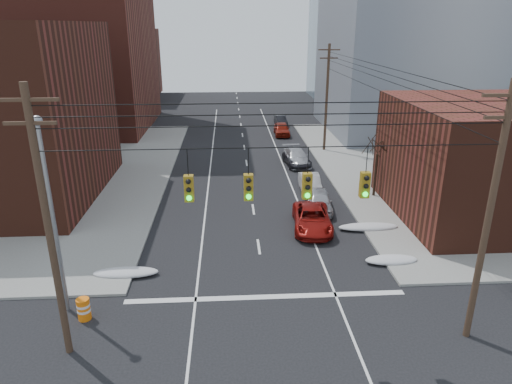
{
  "coord_description": "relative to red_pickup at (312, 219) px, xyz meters",
  "views": [
    {
      "loc": [
        -1.7,
        -12.96,
        12.8
      ],
      "look_at": [
        -0.07,
        13.55,
        3.0
      ],
      "focal_mm": 32.0,
      "sensor_mm": 36.0,
      "label": 1
    }
  ],
  "objects": [
    {
      "name": "building_glass",
      "position": [
        20.3,
        55.61,
        10.27
      ],
      "size": [
        20.0,
        18.0,
        22.0
      ],
      "primitive_type": "cube",
      "color": "gray",
      "rests_on": "ground"
    },
    {
      "name": "street_light",
      "position": [
        -13.2,
        -8.39,
        4.81
      ],
      "size": [
        0.44,
        0.44,
        9.32
      ],
      "color": "gray",
      "rests_on": "ground"
    },
    {
      "name": "snow_east_far",
      "position": [
        3.7,
        -0.39,
        -0.52
      ],
      "size": [
        4.0,
        1.08,
        0.42
      ],
      "primitive_type": "ellipsoid",
      "color": "silver",
      "rests_on": "ground"
    },
    {
      "name": "parked_car_c",
      "position": [
        1.1,
        14.48,
        -0.09
      ],
      "size": [
        2.5,
        4.73,
        1.27
      ],
      "primitive_type": "imported",
      "rotation": [
        0.0,
        0.0,
        0.09
      ],
      "color": "black",
      "rests_on": "ground"
    },
    {
      "name": "building_office",
      "position": [
        18.3,
        29.61,
        11.77
      ],
      "size": [
        22.0,
        20.0,
        25.0
      ],
      "primitive_type": "cube",
      "color": "gray",
      "rests_on": "ground"
    },
    {
      "name": "parked_car_f",
      "position": [
        1.64,
        33.21,
        -0.11
      ],
      "size": [
        1.58,
        3.84,
        1.24
      ],
      "primitive_type": "imported",
      "rotation": [
        0.0,
        0.0,
        0.07
      ],
      "color": "black",
      "rests_on": "ground"
    },
    {
      "name": "snow_nw",
      "position": [
        -11.1,
        -5.39,
        -0.52
      ],
      "size": [
        3.5,
        1.08,
        0.42
      ],
      "primitive_type": "ellipsoid",
      "color": "silver",
      "rests_on": "ground"
    },
    {
      "name": "parked_car_d",
      "position": [
        1.1,
        14.85,
        0.01
      ],
      "size": [
        2.55,
        5.26,
        1.48
      ],
      "primitive_type": "imported",
      "rotation": [
        0.0,
        0.0,
        0.1
      ],
      "color": "#B8B8BE",
      "rests_on": "ground"
    },
    {
      "name": "building_brick_far",
      "position": [
        -29.7,
        59.61,
        5.27
      ],
      "size": [
        22.0,
        18.0,
        12.0
      ],
      "primitive_type": "cube",
      "color": "#4E2317",
      "rests_on": "ground"
    },
    {
      "name": "parked_car_b",
      "position": [
        1.1,
        7.08,
        -0.02
      ],
      "size": [
        1.61,
        4.3,
        1.4
      ],
      "primitive_type": "imported",
      "rotation": [
        0.0,
        0.0,
        -0.03
      ],
      "color": "silver",
      "rests_on": "ground"
    },
    {
      "name": "building_brick_tall",
      "position": [
        -27.7,
        33.61,
        14.27
      ],
      "size": [
        24.0,
        20.0,
        30.0
      ],
      "primitive_type": "cube",
      "color": "maroon",
      "rests_on": "ground"
    },
    {
      "name": "parked_car_a",
      "position": [
        1.1,
        3.15,
        -0.0
      ],
      "size": [
        2.15,
        4.4,
        1.45
      ],
      "primitive_type": "imported",
      "rotation": [
        0.0,
        0.0,
        -0.11
      ],
      "color": "#ACACB1",
      "rests_on": "ground"
    },
    {
      "name": "red_pickup",
      "position": [
        0.0,
        0.0,
        0.0
      ],
      "size": [
        2.88,
        5.43,
        1.45
      ],
      "primitive_type": "imported",
      "rotation": [
        0.0,
        0.0,
        -0.09
      ],
      "color": "maroon",
      "rests_on": "ground"
    },
    {
      "name": "utility_pole_left",
      "position": [
        -12.2,
        -11.39,
        5.06
      ],
      "size": [
        2.2,
        0.28,
        11.0
      ],
      "color": "#473323",
      "rests_on": "ground"
    },
    {
      "name": "construction_barrel",
      "position": [
        -12.2,
        -9.16,
        -0.18
      ],
      "size": [
        0.8,
        0.8,
        1.06
      ],
      "rotation": [
        0.0,
        0.0,
        0.42
      ],
      "color": "orange",
      "rests_on": "ground"
    },
    {
      "name": "bare_tree",
      "position": [
        5.89,
        5.61,
        1.59
      ],
      "size": [
        2.09,
        2.2,
        4.93
      ],
      "color": "black",
      "rests_on": "ground"
    },
    {
      "name": "snow_ne",
      "position": [
        3.7,
        -4.89,
        -0.52
      ],
      "size": [
        3.0,
        1.08,
        0.42
      ],
      "primitive_type": "ellipsoid",
      "color": "silver",
      "rests_on": "ground"
    },
    {
      "name": "traffic_signals",
      "position": [
        -3.6,
        -11.42,
        6.44
      ],
      "size": [
        17.0,
        0.42,
        2.02
      ],
      "color": "black",
      "rests_on": "ground"
    },
    {
      "name": "utility_pole_right",
      "position": [
        4.8,
        -11.39,
        5.06
      ],
      "size": [
        2.2,
        0.28,
        11.0
      ],
      "color": "#473323",
      "rests_on": "ground"
    },
    {
      "name": "parked_car_e",
      "position": [
        1.1,
        27.23,
        0.03
      ],
      "size": [
        1.92,
        4.52,
        1.52
      ],
      "primitive_type": "imported",
      "rotation": [
        0.0,
        0.0,
        -0.03
      ],
      "color": "maroon",
      "rests_on": "ground"
    },
    {
      "name": "lot_car_a",
      "position": [
        -18.67,
        3.85,
        0.1
      ],
      "size": [
        4.33,
        2.45,
        1.35
      ],
      "primitive_type": "imported",
      "rotation": [
        0.0,
        0.0,
        1.31
      ],
      "color": "silver",
      "rests_on": "sidewalk_nw"
    },
    {
      "name": "lot_car_b",
      "position": [
        -18.79,
        12.95,
        0.14
      ],
      "size": [
        5.43,
        3.01,
        1.44
      ],
      "primitive_type": "imported",
      "rotation": [
        0.0,
        0.0,
        1.45
      ],
      "color": "#BABABF",
      "rests_on": "sidewalk_nw"
    },
    {
      "name": "utility_pole_far",
      "position": [
        4.8,
        19.61,
        5.06
      ],
      "size": [
        2.2,
        0.28,
        11.0
      ],
      "color": "#473323",
      "rests_on": "ground"
    },
    {
      "name": "lot_car_d",
      "position": [
        -23.06,
        9.73,
        0.08
      ],
      "size": [
        4.04,
        2.02,
        1.32
      ],
      "primitive_type": "imported",
      "rotation": [
        0.0,
        0.0,
        1.69
      ],
      "color": "#9F9FA3",
      "rests_on": "sidewalk_nw"
    },
    {
      "name": "lot_car_c",
      "position": [
        -20.57,
        6.97,
        0.15
      ],
      "size": [
        5.35,
        3.11,
        1.46
      ],
      "primitive_type": "imported",
      "rotation": [
        0.0,
        0.0,
        1.34
      ],
      "color": "black",
      "rests_on": "sidewalk_nw"
    }
  ]
}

